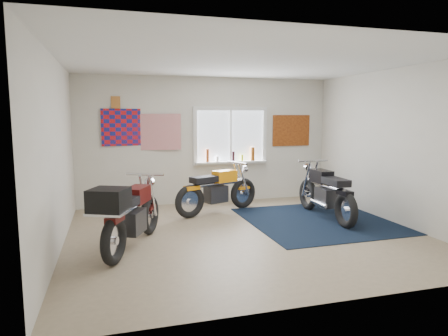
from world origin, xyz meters
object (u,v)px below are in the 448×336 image
object	(u,v)px
navy_rug	(319,220)
maroon_tourer	(129,214)
yellow_triumph	(217,191)
black_chrome_bike	(326,194)

from	to	relation	value
navy_rug	maroon_tourer	xyz separation A→B (m)	(-3.36, -0.73, 0.52)
yellow_triumph	maroon_tourer	size ratio (longest dim) A/B	0.96
yellow_triumph	maroon_tourer	distance (m)	2.54
yellow_triumph	black_chrome_bike	xyz separation A→B (m)	(1.81, -0.95, 0.03)
yellow_triumph	maroon_tourer	bearing A→B (deg)	-156.30
navy_rug	yellow_triumph	size ratio (longest dim) A/B	1.42
navy_rug	yellow_triumph	bearing A→B (deg)	145.62
navy_rug	black_chrome_bike	size ratio (longest dim) A/B	1.29
yellow_triumph	black_chrome_bike	distance (m)	2.04
navy_rug	yellow_triumph	xyz separation A→B (m)	(-1.60, 1.09, 0.42)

